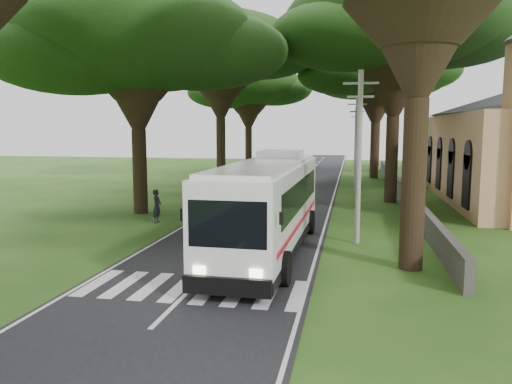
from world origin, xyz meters
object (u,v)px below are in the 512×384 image
(pole_mid, at_px, (356,143))
(coach_bus, at_px, (268,204))
(distant_car_a, at_px, (292,175))
(pedestrian, at_px, (157,206))
(pole_near, at_px, (359,154))
(pole_far, at_px, (355,138))
(distant_car_b, at_px, (304,161))

(pole_mid, height_order, coach_bus, pole_mid)
(distant_car_a, bearing_deg, pedestrian, 73.28)
(pole_near, xyz_separation_m, distant_car_a, (-6.30, 26.82, -3.53))
(pole_near, height_order, distant_car_a, pole_near)
(pole_near, relative_size, pole_far, 1.00)
(pole_mid, height_order, distant_car_b, pole_mid)
(pole_near, relative_size, pole_mid, 1.00)
(distant_car_b, bearing_deg, coach_bus, -66.39)
(pole_mid, bearing_deg, pole_near, -90.00)
(pedestrian, bearing_deg, pole_near, -104.21)
(pedestrian, bearing_deg, pole_far, -15.83)
(distant_car_b, bearing_deg, pole_near, -61.55)
(distant_car_a, relative_size, pedestrian, 1.90)
(pole_near, xyz_separation_m, distant_car_b, (-6.99, 46.43, -3.40))
(pole_near, height_order, pedestrian, pole_near)
(pole_near, bearing_deg, distant_car_b, 98.56)
(pole_mid, distance_m, coach_bus, 22.89)
(distant_car_a, distance_m, pedestrian, 24.27)
(coach_bus, relative_size, distant_car_b, 2.96)
(coach_bus, bearing_deg, pole_near, 34.16)
(coach_bus, height_order, distant_car_b, coach_bus)
(distant_car_a, height_order, distant_car_b, distant_car_b)
(distant_car_b, bearing_deg, distant_car_a, -68.10)
(pole_mid, xyz_separation_m, distant_car_b, (-6.99, 26.43, -3.40))
(pole_far, distance_m, distant_car_b, 10.09)
(pole_far, height_order, pedestrian, pole_far)
(pole_mid, height_order, pedestrian, pole_mid)
(coach_bus, xyz_separation_m, distant_car_b, (-3.18, 48.92, -1.35))
(distant_car_b, relative_size, pedestrian, 2.36)
(pole_far, distance_m, coach_bus, 42.70)
(pole_far, xyz_separation_m, pedestrian, (-11.20, -36.95, -3.22))
(pole_far, bearing_deg, distant_car_b, 137.37)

